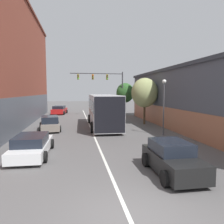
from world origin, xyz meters
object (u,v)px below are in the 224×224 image
(bus, at_px, (103,109))
(street_lamp, at_px, (164,102))
(hatchback_foreground, at_px, (172,159))
(parked_car_left_near, at_px, (50,124))
(parked_car_left_mid, at_px, (32,146))
(street_tree_near, at_px, (145,93))
(parked_car_left_far, at_px, (59,110))
(traffic_signal_gantry, at_px, (106,83))
(street_tree_far, at_px, (125,93))

(bus, relative_size, street_lamp, 2.15)
(hatchback_foreground, height_order, street_lamp, street_lamp)
(parked_car_left_near, relative_size, parked_car_left_mid, 0.96)
(bus, distance_m, street_lamp, 6.84)
(hatchback_foreground, bearing_deg, street_lamp, -20.25)
(parked_car_left_mid, xyz_separation_m, street_tree_near, (10.19, 10.71, 2.96))
(bus, relative_size, street_tree_near, 1.94)
(hatchback_foreground, xyz_separation_m, street_tree_near, (3.47, 14.65, 2.86))
(bus, bearing_deg, parked_car_left_far, 22.25)
(parked_car_left_far, xyz_separation_m, traffic_signal_gantry, (7.23, -3.36, 4.33))
(hatchback_foreground, bearing_deg, street_tree_near, -13.29)
(traffic_signal_gantry, relative_size, street_tree_far, 1.60)
(traffic_signal_gantry, bearing_deg, parked_car_left_near, -120.48)
(parked_car_left_far, bearing_deg, street_tree_far, -95.74)
(bus, xyz_separation_m, parked_car_left_far, (-5.46, 14.35, -1.22))
(hatchback_foreground, bearing_deg, street_tree_far, -8.28)
(parked_car_left_far, distance_m, street_tree_near, 16.91)
(parked_car_left_near, bearing_deg, street_lamp, -120.65)
(street_tree_near, bearing_deg, parked_car_left_mid, -133.57)
(traffic_signal_gantry, xyz_separation_m, street_lamp, (2.65, -16.12, -2.16))
(parked_car_left_mid, distance_m, street_lamp, 10.92)
(hatchback_foreground, bearing_deg, traffic_signal_gantry, -0.92)
(parked_car_left_far, height_order, traffic_signal_gantry, traffic_signal_gantry)
(bus, relative_size, street_tree_far, 2.00)
(parked_car_left_near, xyz_separation_m, parked_car_left_mid, (-0.06, -8.44, -0.05))
(parked_car_left_far, distance_m, street_lamp, 21.95)
(traffic_signal_gantry, height_order, street_tree_far, traffic_signal_gantry)
(parked_car_left_near, xyz_separation_m, street_tree_far, (10.36, 12.92, 2.83))
(traffic_signal_gantry, height_order, street_lamp, traffic_signal_gantry)
(bus, xyz_separation_m, hatchback_foreground, (1.35, -13.40, -1.18))
(parked_car_left_mid, height_order, street_tree_far, street_tree_far)
(street_lamp, bearing_deg, hatchback_foreground, -110.29)
(traffic_signal_gantry, bearing_deg, bus, -99.11)
(parked_car_left_near, bearing_deg, bus, -86.79)
(street_lamp, relative_size, street_tree_near, 0.90)
(bus, relative_size, traffic_signal_gantry, 1.25)
(parked_car_left_far, bearing_deg, parked_car_left_near, -172.02)
(street_lamp, bearing_deg, street_tree_far, 87.84)
(street_lamp, bearing_deg, street_tree_near, 86.29)
(bus, distance_m, traffic_signal_gantry, 11.55)
(traffic_signal_gantry, bearing_deg, hatchback_foreground, -90.96)
(traffic_signal_gantry, xyz_separation_m, street_tree_far, (3.29, 0.91, -1.52))
(street_tree_near, xyz_separation_m, street_tree_far, (0.23, 10.65, -0.08))
(street_tree_far, bearing_deg, traffic_signal_gantry, -164.55)
(hatchback_foreground, height_order, traffic_signal_gantry, traffic_signal_gantry)
(parked_car_left_mid, bearing_deg, bus, -28.40)
(bus, height_order, street_tree_far, street_tree_far)
(parked_car_left_mid, bearing_deg, parked_car_left_far, 1.40)
(hatchback_foreground, distance_m, traffic_signal_gantry, 24.77)
(parked_car_left_mid, distance_m, street_tree_far, 23.94)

